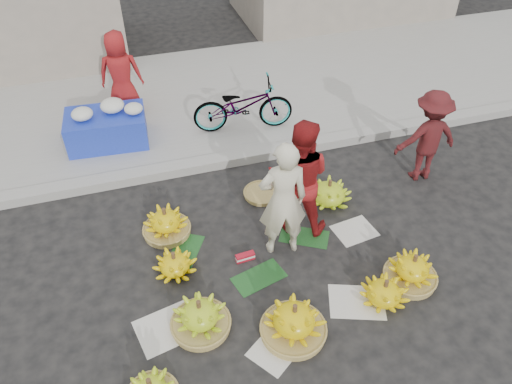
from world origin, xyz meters
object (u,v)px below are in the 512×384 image
object	(u,v)px
banana_bunch_4	(412,270)
bicycle	(243,106)
banana_bunch_0	(200,316)
vendor_cream	(283,200)
flower_table	(107,126)

from	to	relation	value
banana_bunch_4	bicycle	bearing A→B (deg)	105.96
banana_bunch_0	vendor_cream	size ratio (longest dim) A/B	0.44
banana_bunch_0	banana_bunch_4	size ratio (longest dim) A/B	1.14
banana_bunch_0	bicycle	size ratio (longest dim) A/B	0.43
vendor_cream	bicycle	distance (m)	2.78
flower_table	banana_bunch_0	bearing A→B (deg)	-75.74
banana_bunch_4	flower_table	world-z (taller)	flower_table
banana_bunch_0	banana_bunch_4	world-z (taller)	banana_bunch_0
vendor_cream	banana_bunch_4	bearing A→B (deg)	150.52
bicycle	banana_bunch_0	bearing A→B (deg)	164.73
banana_bunch_0	banana_bunch_4	xyz separation A→B (m)	(2.61, -0.09, -0.01)
bicycle	banana_bunch_4	bearing A→B (deg)	-156.35
flower_table	banana_bunch_4	bearing A→B (deg)	-46.08
banana_bunch_4	flower_table	xyz separation A→B (m)	(-3.30, 3.98, 0.23)
banana_bunch_4	flower_table	bearing A→B (deg)	129.64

